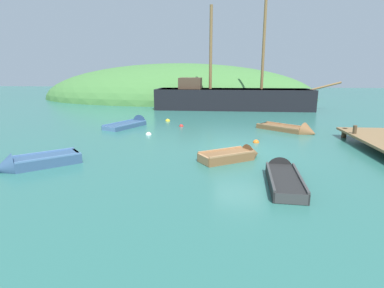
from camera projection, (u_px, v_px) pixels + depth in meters
The scene contains 12 objects.
ground_plane at pixel (241, 149), 15.23m from camera, with size 120.00×120.00×0.00m, color #2D6B60.
shore_hill at pixel (179, 98), 45.00m from camera, with size 38.96×24.57×9.78m, color #477F3D.
sailing_ship at pixel (231, 101), 31.18m from camera, with size 18.23×3.84×11.69m.
rowboat_outer_left at pixel (292, 130), 19.71m from camera, with size 3.75×3.47×1.21m.
rowboat_outer_right at pixel (34, 163), 12.42m from camera, with size 3.12×2.92×1.11m.
rowboat_near_dock at pixel (132, 125), 21.81m from camera, with size 2.73×4.06×1.22m.
rowboat_far at pixel (282, 177), 10.90m from camera, with size 1.25×3.78×0.99m.
rowboat_portside at pixel (234, 157), 13.47m from camera, with size 2.98×2.42×0.96m.
buoy_red at pixel (181, 126), 21.53m from camera, with size 0.31×0.31×0.31m, color red.
buoy_yellow at pixel (168, 121), 23.81m from camera, with size 0.36×0.36×0.36m, color yellow.
buoy_white at pixel (149, 135), 18.67m from camera, with size 0.37×0.37×0.37m, color white.
buoy_orange at pixel (256, 143), 16.67m from camera, with size 0.34×0.34×0.34m, color orange.
Camera 1 is at (-0.98, -14.91, 3.81)m, focal length 28.59 mm.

